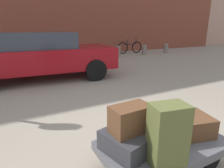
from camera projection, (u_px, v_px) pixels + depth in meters
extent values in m
plane|color=gray|center=(162.00, 168.00, 2.19)|extent=(60.00, 60.00, 0.00)
cube|color=#4C4C51|center=(164.00, 146.00, 2.11)|extent=(1.39, 0.78, 0.10)
cylinder|color=black|center=(175.00, 137.00, 2.59)|extent=(0.24, 0.06, 0.24)
cylinder|color=black|center=(211.00, 160.00, 2.14)|extent=(0.24, 0.06, 0.24)
cylinder|color=black|center=(114.00, 158.00, 2.17)|extent=(0.24, 0.06, 0.24)
cube|color=#2D2D33|center=(130.00, 140.00, 1.95)|extent=(0.59, 0.57, 0.20)
cube|color=#51331E|center=(185.00, 125.00, 2.22)|extent=(0.65, 0.52, 0.22)
cube|color=#4C5128|center=(168.00, 135.00, 1.70)|extent=(0.36, 0.28, 0.57)
cube|color=#51331E|center=(131.00, 119.00, 1.88)|extent=(0.41, 0.26, 0.27)
cube|color=maroon|center=(42.00, 58.00, 5.87)|extent=(4.42, 2.11, 0.64)
cube|color=#2D333D|center=(31.00, 40.00, 5.62)|extent=(2.52, 1.75, 0.46)
cylinder|color=black|center=(81.00, 61.00, 7.26)|extent=(0.65, 0.27, 0.64)
cylinder|color=black|center=(96.00, 70.00, 5.77)|extent=(0.65, 0.27, 0.64)
torus|color=black|center=(123.00, 48.00, 11.76)|extent=(0.72, 0.07, 0.72)
torus|color=black|center=(137.00, 47.00, 12.24)|extent=(0.72, 0.07, 0.72)
cylinder|color=black|center=(130.00, 44.00, 11.94)|extent=(1.00, 0.06, 0.04)
cylinder|color=black|center=(127.00, 42.00, 11.81)|extent=(0.04, 0.04, 0.30)
cylinder|color=black|center=(136.00, 41.00, 12.10)|extent=(0.04, 0.04, 0.40)
cylinder|color=#72665B|center=(97.00, 53.00, 10.00)|extent=(0.27, 0.27, 0.58)
cylinder|color=#72665B|center=(118.00, 51.00, 10.58)|extent=(0.27, 0.27, 0.58)
cylinder|color=#72665B|center=(144.00, 50.00, 11.40)|extent=(0.27, 0.27, 0.58)
cylinder|color=#72665B|center=(166.00, 48.00, 12.16)|extent=(0.27, 0.27, 0.58)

